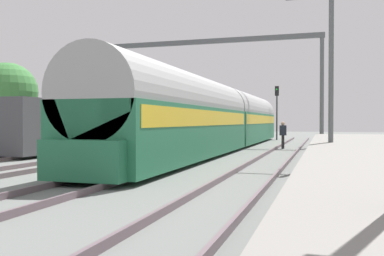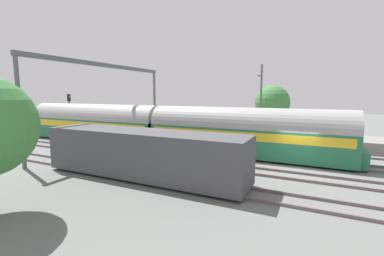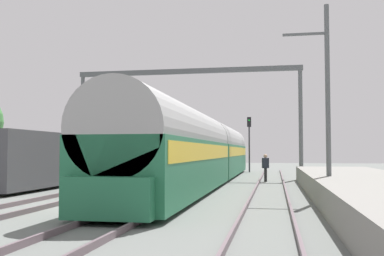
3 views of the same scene
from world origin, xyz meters
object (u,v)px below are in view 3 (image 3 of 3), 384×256
object	(u,v)px
freight_car	(52,159)
railway_signal_far	(249,137)
catenary_gantry	(187,96)
person_crossing	(265,165)
passenger_train	(205,150)

from	to	relation	value
freight_car	railway_signal_far	world-z (taller)	railway_signal_far
freight_car	catenary_gantry	distance (m)	11.24
freight_car	person_crossing	world-z (taller)	freight_car
person_crossing	catenary_gantry	xyz separation A→B (m)	(-5.62, 2.97, 4.87)
railway_signal_far	catenary_gantry	distance (m)	10.94
person_crossing	passenger_train	bearing A→B (deg)	4.80
catenary_gantry	railway_signal_far	bearing A→B (deg)	68.38
person_crossing	catenary_gantry	size ratio (longest dim) A/B	0.11
passenger_train	person_crossing	distance (m)	4.02
passenger_train	freight_car	distance (m)	8.93
freight_car	railway_signal_far	xyz separation A→B (m)	(9.89, 18.29, 1.76)
passenger_train	person_crossing	xyz separation A→B (m)	(3.63, 1.45, -0.94)
freight_car	person_crossing	size ratio (longest dim) A/B	7.51
railway_signal_far	person_crossing	bearing A→B (deg)	-82.40
freight_car	catenary_gantry	size ratio (longest dim) A/B	0.79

